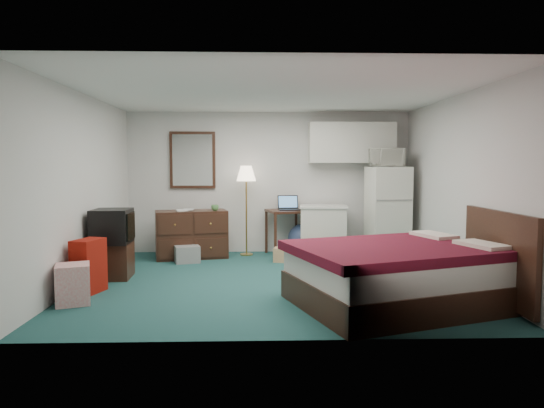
{
  "coord_description": "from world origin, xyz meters",
  "views": [
    {
      "loc": [
        -0.21,
        -6.43,
        1.54
      ],
      "look_at": [
        -0.0,
        0.26,
        1.02
      ],
      "focal_mm": 32.0,
      "sensor_mm": 36.0,
      "label": 1
    }
  ],
  "objects_px": {
    "floor_lamp": "(246,211)",
    "tv_stand": "(113,260)",
    "kitchen_counter": "(323,232)",
    "bed": "(395,276)",
    "desk": "(286,232)",
    "dresser": "(191,234)",
    "fridge": "(387,212)",
    "suitcase": "(89,266)"
  },
  "relations": [
    {
      "from": "floor_lamp",
      "to": "tv_stand",
      "type": "xyz_separation_m",
      "value": [
        -1.81,
        -1.68,
        -0.53
      ]
    },
    {
      "from": "floor_lamp",
      "to": "kitchen_counter",
      "type": "bearing_deg",
      "value": -4.31
    },
    {
      "from": "floor_lamp",
      "to": "bed",
      "type": "relative_size",
      "value": 0.75
    },
    {
      "from": "desk",
      "to": "bed",
      "type": "bearing_deg",
      "value": -86.69
    },
    {
      "from": "dresser",
      "to": "desk",
      "type": "bearing_deg",
      "value": -5.04
    },
    {
      "from": "desk",
      "to": "fridge",
      "type": "xyz_separation_m",
      "value": [
        1.7,
        -0.26,
        0.37
      ]
    },
    {
      "from": "fridge",
      "to": "bed",
      "type": "xyz_separation_m",
      "value": [
        -0.69,
        -2.88,
        -0.43
      ]
    },
    {
      "from": "kitchen_counter",
      "to": "tv_stand",
      "type": "bearing_deg",
      "value": -146.47
    },
    {
      "from": "dresser",
      "to": "fridge",
      "type": "height_order",
      "value": "fridge"
    },
    {
      "from": "fridge",
      "to": "tv_stand",
      "type": "distance_m",
      "value": 4.47
    },
    {
      "from": "dresser",
      "to": "bed",
      "type": "height_order",
      "value": "dresser"
    },
    {
      "from": "dresser",
      "to": "kitchen_counter",
      "type": "bearing_deg",
      "value": -10.02
    },
    {
      "from": "kitchen_counter",
      "to": "suitcase",
      "type": "distance_m",
      "value": 3.98
    },
    {
      "from": "dresser",
      "to": "kitchen_counter",
      "type": "xyz_separation_m",
      "value": [
        2.25,
        0.13,
        0.02
      ]
    },
    {
      "from": "desk",
      "to": "fridge",
      "type": "relative_size",
      "value": 0.51
    },
    {
      "from": "tv_stand",
      "to": "suitcase",
      "type": "distance_m",
      "value": 0.79
    },
    {
      "from": "dresser",
      "to": "desk",
      "type": "xyz_separation_m",
      "value": [
        1.61,
        0.23,
        -0.01
      ]
    },
    {
      "from": "floor_lamp",
      "to": "fridge",
      "type": "xyz_separation_m",
      "value": [
        2.39,
        -0.25,
        -0.01
      ]
    },
    {
      "from": "floor_lamp",
      "to": "kitchen_counter",
      "type": "distance_m",
      "value": 1.38
    },
    {
      "from": "tv_stand",
      "to": "suitcase",
      "type": "height_order",
      "value": "suitcase"
    },
    {
      "from": "dresser",
      "to": "suitcase",
      "type": "distance_m",
      "value": 2.43
    },
    {
      "from": "dresser",
      "to": "floor_lamp",
      "type": "height_order",
      "value": "floor_lamp"
    },
    {
      "from": "fridge",
      "to": "kitchen_counter",
      "type": "bearing_deg",
      "value": 167.23
    },
    {
      "from": "suitcase",
      "to": "fridge",
      "type": "bearing_deg",
      "value": 44.57
    },
    {
      "from": "tv_stand",
      "to": "fridge",
      "type": "bearing_deg",
      "value": 15.71
    },
    {
      "from": "desk",
      "to": "tv_stand",
      "type": "relative_size",
      "value": 1.46
    },
    {
      "from": "desk",
      "to": "dresser",
      "type": "bearing_deg",
      "value": 173.64
    },
    {
      "from": "kitchen_counter",
      "to": "fridge",
      "type": "height_order",
      "value": "fridge"
    },
    {
      "from": "kitchen_counter",
      "to": "bed",
      "type": "bearing_deg",
      "value": -76.14
    },
    {
      "from": "fridge",
      "to": "suitcase",
      "type": "relative_size",
      "value": 2.33
    },
    {
      "from": "dresser",
      "to": "floor_lamp",
      "type": "relative_size",
      "value": 0.76
    },
    {
      "from": "floor_lamp",
      "to": "bed",
      "type": "bearing_deg",
      "value": -61.42
    },
    {
      "from": "desk",
      "to": "fridge",
      "type": "distance_m",
      "value": 1.76
    },
    {
      "from": "suitcase",
      "to": "desk",
      "type": "bearing_deg",
      "value": 61.13
    },
    {
      "from": "desk",
      "to": "bed",
      "type": "relative_size",
      "value": 0.38
    },
    {
      "from": "kitchen_counter",
      "to": "fridge",
      "type": "bearing_deg",
      "value": -1.4
    },
    {
      "from": "desk",
      "to": "kitchen_counter",
      "type": "height_order",
      "value": "kitchen_counter"
    },
    {
      "from": "desk",
      "to": "tv_stand",
      "type": "xyz_separation_m",
      "value": [
        -2.5,
        -1.69,
        -0.15
      ]
    },
    {
      "from": "bed",
      "to": "floor_lamp",
      "type": "bearing_deg",
      "value": 99.85
    },
    {
      "from": "dresser",
      "to": "tv_stand",
      "type": "height_order",
      "value": "dresser"
    },
    {
      "from": "dresser",
      "to": "floor_lamp",
      "type": "xyz_separation_m",
      "value": [
        0.92,
        0.23,
        0.37
      ]
    },
    {
      "from": "dresser",
      "to": "fridge",
      "type": "distance_m",
      "value": 3.33
    }
  ]
}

